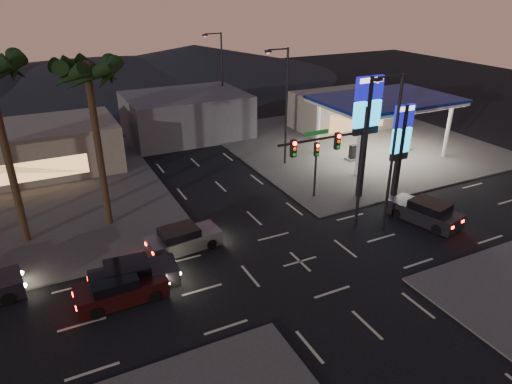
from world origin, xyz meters
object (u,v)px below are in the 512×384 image
pylon_sign_tall (367,114)px  car_lane_a_front (133,276)px  gas_station (385,102)px  car_lane_a_mid (120,289)px  pylon_sign_short (401,137)px  traffic_signal_mast (340,156)px  car_lane_b_front (183,239)px  suv_station (425,212)px

pylon_sign_tall → car_lane_a_front: bearing=-168.3°
gas_station → car_lane_a_mid: 28.52m
pylon_sign_short → car_lane_a_front: 20.69m
traffic_signal_mast → car_lane_a_mid: traffic_signal_mast is taller
pylon_sign_short → traffic_signal_mast: bearing=-160.9°
gas_station → car_lane_b_front: (-21.57, -7.66, -4.40)m
car_lane_a_front → traffic_signal_mast: bearing=0.7°
gas_station → pylon_sign_short: 9.02m
car_lane_a_mid → car_lane_b_front: (4.40, 3.31, -0.01)m
pylon_sign_tall → car_lane_a_front: (-17.63, -3.66, -5.69)m
gas_station → pylon_sign_tall: bearing=-139.1°
car_lane_a_front → gas_station: bearing=22.0°
pylon_sign_tall → car_lane_a_mid: pylon_sign_tall is taller
car_lane_a_mid → suv_station: bearing=-1.8°
pylon_sign_short → car_lane_a_mid: pylon_sign_short is taller
gas_station → car_lane_b_front: size_ratio=2.66×
pylon_sign_tall → traffic_signal_mast: (-4.74, -3.51, -1.17)m
car_lane_b_front → pylon_sign_short: bearing=0.5°
car_lane_b_front → suv_station: suv_station is taller
pylon_sign_tall → suv_station: (1.52, -5.09, -5.67)m
traffic_signal_mast → car_lane_a_front: traffic_signal_mast is taller
car_lane_a_mid → car_lane_b_front: size_ratio=1.00×
traffic_signal_mast → car_lane_b_front: size_ratio=1.74×
gas_station → pylon_sign_short: pylon_sign_short is taller
car_lane_b_front → suv_station: size_ratio=0.92×
traffic_signal_mast → suv_station: size_ratio=1.60×
traffic_signal_mast → suv_station: traffic_signal_mast is taller
car_lane_a_front → car_lane_b_front: 4.36m
traffic_signal_mast → gas_station: bearing=39.3°
gas_station → car_lane_b_front: gas_station is taller
gas_station → pylon_sign_tall: (-7.50, -6.50, 1.31)m
pylon_sign_short → car_lane_a_front: (-20.13, -2.66, -3.95)m
pylon_sign_short → car_lane_a_mid: (-20.96, -3.47, -3.97)m
car_lane_a_front → suv_station: suv_station is taller
pylon_sign_tall → pylon_sign_short: (2.50, -1.00, -1.74)m
gas_station → traffic_signal_mast: traffic_signal_mast is taller
car_lane_b_front → pylon_sign_tall: bearing=4.7°
gas_station → car_lane_a_front: bearing=-158.0°
pylon_sign_tall → car_lane_a_mid: size_ratio=1.95×
gas_station → suv_station: gas_station is taller
pylon_sign_tall → suv_station: size_ratio=1.80×
pylon_sign_short → car_lane_b_front: 17.04m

